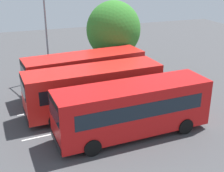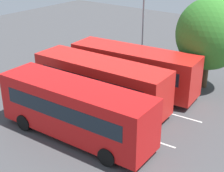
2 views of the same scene
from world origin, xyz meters
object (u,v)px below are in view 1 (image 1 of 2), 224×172
object	(u,v)px
bus_far_left	(85,72)
bus_center_right	(132,108)
depot_tree	(114,30)
bus_center_left	(93,88)
street_lamp	(47,27)

from	to	relation	value
bus_far_left	bus_center_right	distance (m)	7.30
bus_far_left	depot_tree	size ratio (longest dim) A/B	1.43
bus_center_left	bus_center_right	distance (m)	4.01
bus_far_left	bus_center_right	size ratio (longest dim) A/B	1.01
bus_far_left	street_lamp	distance (m)	5.58
bus_center_right	bus_center_left	bearing A→B (deg)	-74.26
bus_center_left	depot_tree	size ratio (longest dim) A/B	1.41
bus_far_left	bus_center_left	xyz separation A→B (m)	(0.30, 3.43, 0.00)
bus_far_left	street_lamp	world-z (taller)	street_lamp
bus_center_left	depot_tree	xyz separation A→B (m)	(-4.22, -7.38, 2.36)
bus_center_left	bus_far_left	bearing A→B (deg)	-97.80
bus_center_left	street_lamp	xyz separation A→B (m)	(1.74, -7.67, 3.01)
bus_center_right	street_lamp	distance (m)	12.24
bus_center_right	depot_tree	world-z (taller)	depot_tree
bus_far_left	bus_center_left	distance (m)	3.45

